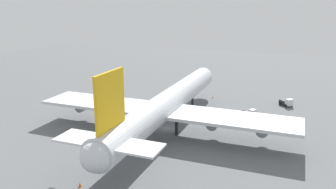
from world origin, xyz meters
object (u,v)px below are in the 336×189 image
(maintenance_van, at_px, (250,113))
(safety_cone_tail, at_px, (80,184))
(cargo_airplane, at_px, (167,104))
(safety_cone_nose, at_px, (213,97))
(pushback_tractor, at_px, (287,102))

(maintenance_van, bearing_deg, safety_cone_tail, 155.34)
(cargo_airplane, distance_m, safety_cone_nose, 31.51)
(cargo_airplane, relative_size, pushback_tractor, 15.90)
(safety_cone_nose, bearing_deg, maintenance_van, -136.72)
(cargo_airplane, distance_m, safety_cone_tail, 30.68)
(cargo_airplane, relative_size, safety_cone_tail, 80.43)
(pushback_tractor, distance_m, maintenance_van, 16.47)
(pushback_tractor, height_order, maintenance_van, maintenance_van)
(pushback_tractor, bearing_deg, cargo_airplane, 139.36)
(cargo_airplane, xyz_separation_m, safety_cone_tail, (-29.85, 3.95, -5.93))
(cargo_airplane, bearing_deg, safety_cone_nose, -6.58)
(maintenance_van, bearing_deg, safety_cone_nose, 43.28)
(pushback_tractor, bearing_deg, safety_cone_tail, 153.56)
(safety_cone_nose, bearing_deg, cargo_airplane, 173.42)
(safety_cone_tail, bearing_deg, cargo_airplane, -7.54)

